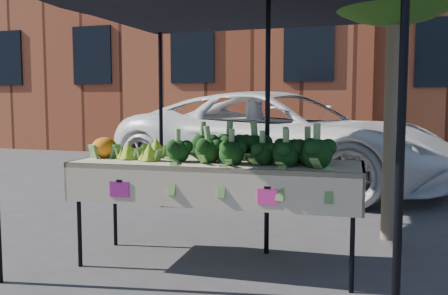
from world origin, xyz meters
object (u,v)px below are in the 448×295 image
canopy (233,105)px  street_tree (393,52)px  table (217,214)px  vehicle (282,13)px

canopy → street_tree: bearing=28.5°
table → canopy: size_ratio=0.77×
table → street_tree: bearing=43.3°
table → canopy: 1.07m
table → street_tree: 2.39m
canopy → street_tree: (1.41, 0.77, 0.52)m
vehicle → street_tree: vehicle is taller
street_tree → canopy: bearing=-151.5°
vehicle → street_tree: 3.46m
vehicle → table: bearing=-160.4°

